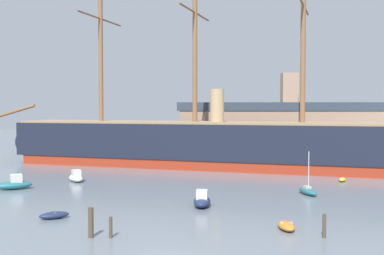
% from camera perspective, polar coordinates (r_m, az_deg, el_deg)
% --- Properties ---
extents(tall_ship, '(74.68, 30.10, 37.10)m').
position_cam_1_polar(tall_ship, '(81.70, 0.34, -1.85)').
color(tall_ship, maroon).
rests_on(tall_ship, ground).
extents(dinghy_foreground_left, '(2.86, 2.30, 0.62)m').
position_cam_1_polar(dinghy_foreground_left, '(45.77, -15.82, -9.83)').
color(dinghy_foreground_left, '#1E284C').
rests_on(dinghy_foreground_left, ground).
extents(dinghy_foreground_right, '(1.44, 2.86, 0.65)m').
position_cam_1_polar(dinghy_foreground_right, '(40.91, 10.94, -11.20)').
color(dinghy_foreground_right, orange).
rests_on(dinghy_foreground_right, ground).
extents(motorboat_near_centre, '(1.94, 4.15, 1.70)m').
position_cam_1_polar(motorboat_near_centre, '(49.42, 1.18, -8.52)').
color(motorboat_near_centre, '#1E284C').
rests_on(motorboat_near_centre, ground).
extents(motorboat_mid_left, '(4.68, 3.59, 1.82)m').
position_cam_1_polar(motorboat_mid_left, '(63.49, -20.07, -6.23)').
color(motorboat_mid_left, '#236670').
rests_on(motorboat_mid_left, ground).
extents(sailboat_mid_right, '(2.00, 3.99, 4.98)m').
position_cam_1_polar(sailboat_mid_right, '(57.62, 13.37, -7.23)').
color(sailboat_mid_right, '#236670').
rests_on(sailboat_mid_right, ground).
extents(motorboat_alongside_bow, '(3.27, 4.20, 1.64)m').
position_cam_1_polar(motorboat_alongside_bow, '(67.76, -13.41, -5.69)').
color(motorboat_alongside_bow, silver).
rests_on(motorboat_alongside_bow, ground).
extents(dinghy_alongside_stern, '(1.73, 2.41, 0.52)m').
position_cam_1_polar(dinghy_alongside_stern, '(69.27, 17.15, -5.81)').
color(dinghy_alongside_stern, gold).
rests_on(dinghy_alongside_stern, ground).
extents(motorboat_far_right, '(2.02, 3.12, 1.22)m').
position_cam_1_polar(motorboat_far_right, '(87.56, 19.13, -4.07)').
color(motorboat_far_right, silver).
rests_on(motorboat_far_right, ground).
extents(sailboat_distant_centre, '(1.46, 4.34, 5.59)m').
position_cam_1_polar(sailboat_distant_centre, '(94.14, 1.20, -3.50)').
color(sailboat_distant_centre, gold).
rests_on(sailboat_distant_centre, ground).
extents(mooring_piling_nearest, '(0.28, 0.28, 1.82)m').
position_cam_1_polar(mooring_piling_nearest, '(39.02, 15.19, -11.02)').
color(mooring_piling_nearest, '#4C3D2D').
rests_on(mooring_piling_nearest, ground).
extents(mooring_piling_left_pair, '(0.26, 0.26, 1.61)m').
position_cam_1_polar(mooring_piling_left_pair, '(38.18, -9.48, -11.44)').
color(mooring_piling_left_pair, '#4C3D2D').
rests_on(mooring_piling_left_pair, ground).
extents(mooring_piling_right_pair, '(0.40, 0.40, 2.31)m').
position_cam_1_polar(mooring_piling_right_pair, '(38.43, -11.73, -10.82)').
color(mooring_piling_right_pair, '#4C3D2D').
rests_on(mooring_piling_right_pair, ground).
extents(dockside_warehouse_right, '(60.99, 18.26, 17.09)m').
position_cam_1_polar(dockside_warehouse_right, '(103.13, 14.27, -0.27)').
color(dockside_warehouse_right, '#565659').
rests_on(dockside_warehouse_right, ground).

